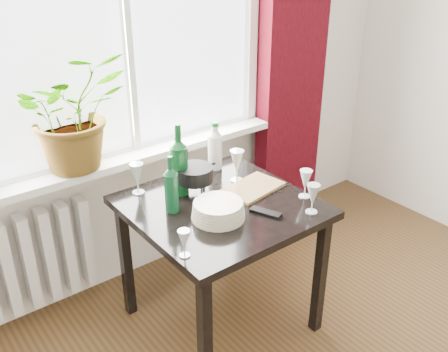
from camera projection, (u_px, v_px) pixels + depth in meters
window at (123, 7)px, 2.49m from camera, size 1.72×0.08×1.62m
windowsill at (141, 154)px, 2.78m from camera, size 1.72×0.20×0.04m
curtain at (294, 44)px, 3.16m from camera, size 0.50×0.12×2.56m
radiator at (18, 266)px, 2.59m from camera, size 0.80×0.10×0.55m
table at (221, 220)px, 2.49m from camera, size 0.85×0.85×0.74m
potted_plant at (72, 111)px, 2.46m from camera, size 0.55×0.48×0.60m
wine_bottle_left at (171, 184)px, 2.33m from camera, size 0.07×0.07×0.29m
wine_bottle_right at (179, 159)px, 2.47m from camera, size 0.10×0.10×0.38m
bottle_amber at (178, 162)px, 2.54m from camera, size 0.08×0.08×0.29m
cleaning_bottle at (215, 145)px, 2.75m from camera, size 0.10×0.10×0.28m
wineglass_front_right at (313, 198)px, 2.34m from camera, size 0.08×0.08×0.15m
wineglass_far_right at (305, 183)px, 2.48m from camera, size 0.07×0.07×0.15m
wineglass_back_center at (237, 165)px, 2.63m from camera, size 0.08×0.08×0.18m
wineglass_back_left at (137, 178)px, 2.51m from camera, size 0.08×0.08×0.17m
wineglass_front_left at (184, 243)px, 2.03m from camera, size 0.07×0.07×0.13m
plate_stack at (218, 210)px, 2.31m from camera, size 0.31×0.31×0.08m
fondue_pot at (195, 180)px, 2.52m from camera, size 0.26×0.25×0.15m
tv_remote at (266, 213)px, 2.36m from camera, size 0.10×0.16×0.02m
cutting_board at (253, 188)px, 2.58m from camera, size 0.34×0.24×0.02m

